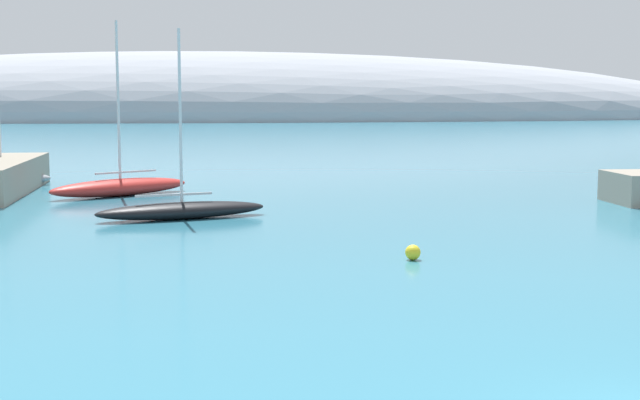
# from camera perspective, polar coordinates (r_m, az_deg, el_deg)

# --- Properties ---
(distant_ridge) EXTENTS (283.86, 71.05, 34.42)m
(distant_ridge) POSITION_cam_1_polar(r_m,az_deg,el_deg) (226.47, -6.77, 5.29)
(distant_ridge) COLOR #999EA8
(distant_ridge) RESTS_ON ground
(sailboat_red_mid_mooring) EXTENTS (8.01, 6.07, 9.60)m
(sailboat_red_mid_mooring) POSITION_cam_1_polar(r_m,az_deg,el_deg) (49.48, -12.95, 0.90)
(sailboat_red_mid_mooring) COLOR red
(sailboat_red_mid_mooring) RESTS_ON water
(sailboat_grey_outer_mooring) EXTENTS (6.09, 3.62, 9.25)m
(sailboat_grey_outer_mooring) POSITION_cam_1_polar(r_m,az_deg,el_deg) (56.45, -20.15, 1.33)
(sailboat_grey_outer_mooring) COLOR gray
(sailboat_grey_outer_mooring) RESTS_ON water
(sailboat_black_end_of_line) EXTENTS (7.91, 3.58, 8.44)m
(sailboat_black_end_of_line) POSITION_cam_1_polar(r_m,az_deg,el_deg) (39.50, -9.04, -0.60)
(sailboat_black_end_of_line) COLOR black
(sailboat_black_end_of_line) RESTS_ON water
(mooring_buoy_yellow) EXTENTS (0.52, 0.52, 0.52)m
(mooring_buoy_yellow) POSITION_cam_1_polar(r_m,az_deg,el_deg) (29.31, 6.11, -3.43)
(mooring_buoy_yellow) COLOR yellow
(mooring_buoy_yellow) RESTS_ON water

